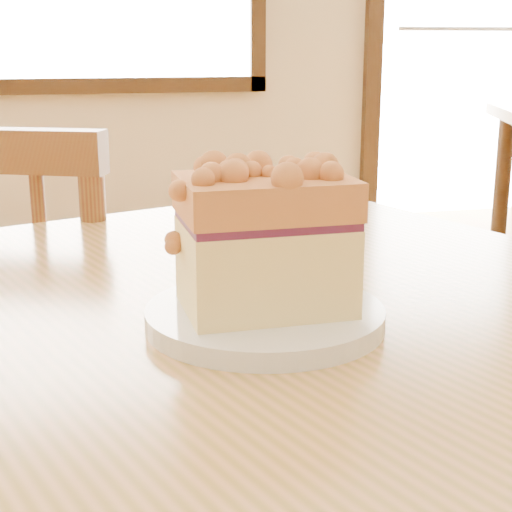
% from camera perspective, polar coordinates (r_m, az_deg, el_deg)
% --- Properties ---
extents(entry_door, '(1.08, 0.06, 2.29)m').
position_cam_1_polar(entry_door, '(4.76, 14.43, 17.46)').
color(entry_door, white).
rests_on(entry_door, ground).
extents(cafe_table_main, '(1.42, 1.17, 0.75)m').
position_cam_1_polar(cafe_table_main, '(0.66, -17.24, -14.22)').
color(cafe_table_main, tan).
rests_on(cafe_table_main, ground).
extents(cafe_chair_main, '(0.52, 0.52, 0.88)m').
position_cam_1_polar(cafe_chair_main, '(1.32, -15.35, -9.00)').
color(cafe_chair_main, brown).
rests_on(cafe_chair_main, ground).
extents(plate, '(0.19, 0.19, 0.02)m').
position_cam_1_polar(plate, '(0.64, 0.64, -4.47)').
color(plate, white).
rests_on(plate, cafe_table_main).
extents(cake_slice, '(0.14, 0.10, 0.12)m').
position_cam_1_polar(cake_slice, '(0.62, 0.55, 1.48)').
color(cake_slice, '#FFD990').
rests_on(cake_slice, plate).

